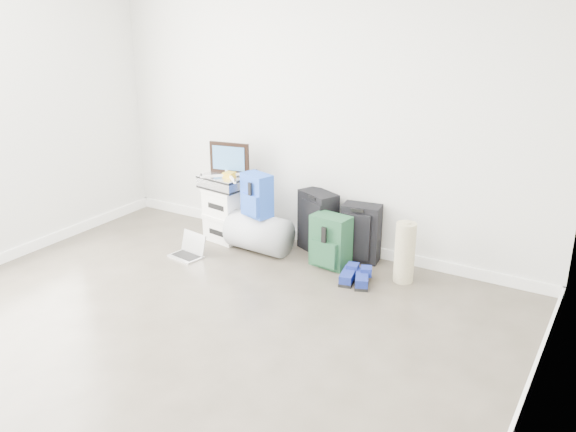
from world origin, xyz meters
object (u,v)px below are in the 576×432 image
Objects in this scene: laptop at (189,251)px; briefcase at (224,182)px; large_suitcase at (318,222)px; carry_on at (361,233)px; duffel_bag at (259,233)px; boxes_stack at (225,214)px.

briefcase is at bearing 93.98° from laptop.
large_suitcase is (0.91, 0.22, -0.31)m from briefcase.
large_suitcase is 1.76× the size of laptop.
briefcase is 0.75× the size of large_suitcase.
large_suitcase is 0.45m from carry_on.
duffel_bag is at bearing 51.07° from laptop.
large_suitcase is at bearing 22.15° from boxes_stack.
duffel_bag is 0.56m from large_suitcase.
carry_on is 1.60m from laptop.
duffel_bag is at bearing -123.24° from large_suitcase.
boxes_stack is at bearing -141.68° from large_suitcase.
boxes_stack reaches higher than laptop.
duffel_bag is 0.96m from carry_on.
briefcase is 1.42m from carry_on.
laptop is (-0.05, -0.51, -0.22)m from boxes_stack.
boxes_stack is 1.24× the size of briefcase.
briefcase reaches higher than large_suitcase.
briefcase is 0.61m from duffel_bag.
briefcase is 0.81× the size of carry_on.
boxes_stack and carry_on have the same top height.
laptop is at bearing -86.88° from boxes_stack.
carry_on is (1.36, 0.21, -0.00)m from boxes_stack.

